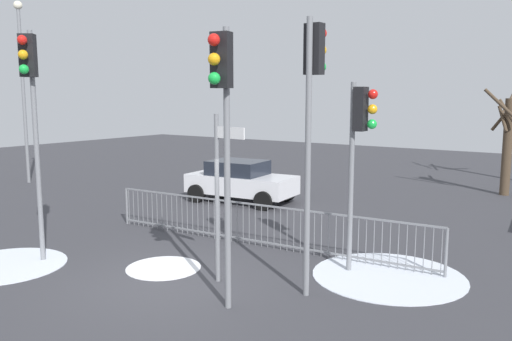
# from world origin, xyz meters

# --- Properties ---
(ground_plane) EXTENTS (60.00, 60.00, 0.00)m
(ground_plane) POSITION_xyz_m (0.00, 0.00, 0.00)
(ground_plane) COLOR #38383D
(traffic_light_rear_left) EXTENTS (0.35, 0.56, 4.84)m
(traffic_light_rear_left) POSITION_xyz_m (1.72, -0.37, 3.54)
(traffic_light_rear_left) COLOR slate
(traffic_light_rear_left) RESTS_ON ground
(traffic_light_mid_left) EXTENTS (0.44, 0.49, 5.13)m
(traffic_light_mid_left) POSITION_xyz_m (-3.34, -0.63, 3.74)
(traffic_light_mid_left) COLOR slate
(traffic_light_mid_left) RESTS_ON ground
(traffic_light_rear_right) EXTENTS (0.33, 0.57, 5.10)m
(traffic_light_rear_right) POSITION_xyz_m (2.55, 1.20, 3.72)
(traffic_light_rear_right) COLOR slate
(traffic_light_rear_right) RESTS_ON ground
(traffic_light_foreground_right) EXTENTS (0.57, 0.33, 4.01)m
(traffic_light_foreground_right) POSITION_xyz_m (2.78, 2.81, 2.94)
(traffic_light_foreground_right) COLOR slate
(traffic_light_foreground_right) RESTS_ON ground
(direction_sign_post) EXTENTS (0.79, 0.15, 3.38)m
(direction_sign_post) POSITION_xyz_m (0.77, 0.70, 1.88)
(direction_sign_post) COLOR slate
(direction_sign_post) RESTS_ON ground
(pedestrian_guard_railing) EXTENTS (9.00, 0.67, 1.07)m
(pedestrian_guard_railing) POSITION_xyz_m (-0.01, 3.22, 0.55)
(pedestrian_guard_railing) COLOR slate
(pedestrian_guard_railing) RESTS_ON ground
(car_white_trailing) EXTENTS (3.94, 2.22, 1.47)m
(car_white_trailing) POSITION_xyz_m (-3.64, 7.41, 0.77)
(car_white_trailing) COLOR silver
(car_white_trailing) RESTS_ON ground
(street_lamp) EXTENTS (0.36, 0.36, 7.67)m
(street_lamp) POSITION_xyz_m (-13.73, 5.51, 4.62)
(street_lamp) COLOR slate
(street_lamp) RESTS_ON ground
(bare_tree_left) EXTENTS (1.54, 1.53, 4.02)m
(bare_tree_left) POSITION_xyz_m (3.85, 14.12, 2.04)
(bare_tree_left) COLOR #473828
(bare_tree_left) RESTS_ON ground
(snow_patch_kerb) EXTENTS (1.62, 1.62, 0.01)m
(snow_patch_kerb) POSITION_xyz_m (-0.76, 0.64, 0.01)
(snow_patch_kerb) COLOR white
(snow_patch_kerb) RESTS_ON ground
(snow_patch_island) EXTENTS (3.15, 3.15, 0.01)m
(snow_patch_island) POSITION_xyz_m (3.47, 2.94, 0.01)
(snow_patch_island) COLOR silver
(snow_patch_island) RESTS_ON ground
(snow_patch_verge) EXTENTS (2.66, 2.66, 0.01)m
(snow_patch_verge) POSITION_xyz_m (-3.78, -1.25, 0.01)
(snow_patch_verge) COLOR silver
(snow_patch_verge) RESTS_ON ground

